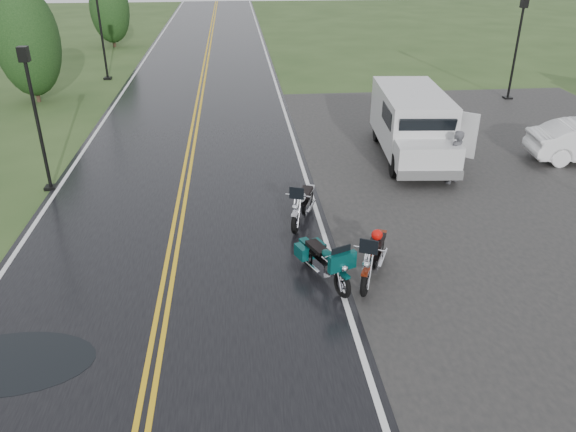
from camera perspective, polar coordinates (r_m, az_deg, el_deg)
The scene contains 13 objects.
ground at distance 12.12m, azimuth -12.54°, elevation -9.06°, with size 120.00×120.00×0.00m, color #2D471E.
road at distance 21.03m, azimuth -9.79°, elevation 7.06°, with size 8.00×100.00×0.04m, color black.
parking_pad at distance 18.80m, azimuth 24.80°, elevation 2.47°, with size 14.00×24.00×0.03m, color black.
motorcycle_red at distance 11.90m, azimuth 7.94°, elevation -5.63°, with size 0.78×2.16×1.27m, color #5E1A0A, non-canonical shape.
motorcycle_teal at distance 11.82m, azimuth 5.59°, elevation -6.02°, with size 0.73×2.00×1.18m, color #053B39, non-canonical shape.
motorcycle_silver at distance 14.24m, azimuth 0.78°, elevation 0.24°, with size 0.75×2.06×1.22m, color #A9ABB1, non-canonical shape.
van_white at distance 17.87m, azimuth 11.04°, elevation 7.19°, with size 2.16×5.76×2.26m, color silver, non-canonical shape.
person_at_van at distance 17.95m, azimuth 16.56°, elevation 5.67°, with size 0.61×0.40×1.69m, color #434448.
lamp_post_near_left at distance 17.91m, azimuth -24.11°, elevation 8.80°, with size 0.37×0.37×4.28m, color black, non-canonical shape.
lamp_post_far_left at distance 31.99m, azimuth -18.44°, elevation 17.26°, with size 0.41×0.41×4.83m, color black, non-canonical shape.
lamp_post_far_right at distance 28.50m, azimuth 22.17°, elevation 15.39°, with size 0.39×0.39×4.55m, color black, non-canonical shape.
tree_left_mid at distance 28.53m, azimuth -24.79°, elevation 14.79°, with size 2.83×2.83×4.41m, color #1E3D19, non-canonical shape.
tree_left_far at distance 41.92m, azimuth -17.58°, elevation 18.78°, with size 2.61×2.61×4.02m, color #1E3D19, non-canonical shape.
Camera 1 is at (1.68, -9.78, 6.95)m, focal length 35.00 mm.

